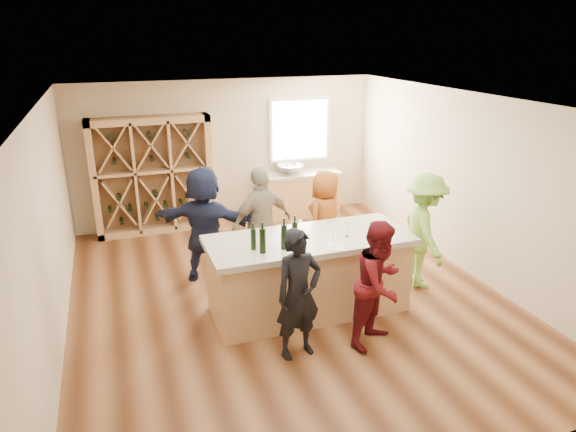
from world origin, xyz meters
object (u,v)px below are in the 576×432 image
object	(u,v)px
wine_bottle_d	(284,237)
person_near_left	(299,294)
tasting_counter_base	(309,277)
person_server	(424,231)
wine_bottle_b	(263,241)
sink	(290,169)
wine_rack	(153,176)
person_near_right	(380,284)
person_far_left	(205,224)
person_far_right	(325,219)
wine_bottle_a	(253,239)
wine_bottle_e	(295,233)
person_far_mid	(262,224)

from	to	relation	value
wine_bottle_d	person_near_left	bearing A→B (deg)	-94.85
tasting_counter_base	person_server	world-z (taller)	person_server
wine_bottle_b	person_near_left	bearing A→B (deg)	-70.66
sink	wine_rack	bearing A→B (deg)	178.51
person_near_right	wine_rack	bearing A→B (deg)	83.03
person_far_left	person_server	bearing A→B (deg)	-174.48
person_far_right	person_server	bearing A→B (deg)	100.40
person_near_right	wine_bottle_a	bearing A→B (deg)	115.18
wine_bottle_d	wine_bottle_e	size ratio (longest dim) A/B	1.10
wine_bottle_d	person_far_left	bearing A→B (deg)	112.63
wine_bottle_e	sink	bearing A→B (deg)	71.24
person_far_mid	person_far_left	size ratio (longest dim) A/B	0.98
wine_rack	person_near_left	world-z (taller)	wine_rack
person_far_left	person_near_right	bearing A→B (deg)	152.55
person_far_mid	sink	bearing A→B (deg)	-134.77
person_server	wine_bottle_d	bearing A→B (deg)	111.62
person_near_left	person_far_left	world-z (taller)	person_far_left
person_far_mid	wine_bottle_e	bearing A→B (deg)	75.76
wine_bottle_b	wine_bottle_e	world-z (taller)	wine_bottle_b
wine_rack	person_far_left	world-z (taller)	wine_rack
wine_bottle_a	person_server	bearing A→B (deg)	6.02
tasting_counter_base	person_near_right	distance (m)	1.16
wine_bottle_b	wine_rack	bearing A→B (deg)	102.96
wine_rack	tasting_counter_base	world-z (taller)	wine_rack
wine_rack	wine_bottle_a	xyz separation A→B (m)	(0.85, -3.90, 0.12)
tasting_counter_base	person_near_left	size ratio (longest dim) A/B	1.64
person_server	person_far_right	xyz separation A→B (m)	(-1.09, 1.16, -0.08)
tasting_counter_base	wine_bottle_e	size ratio (longest dim) A/B	8.76
tasting_counter_base	wine_bottle_b	size ratio (longest dim) A/B	8.12
tasting_counter_base	person_near_left	xyz separation A→B (m)	(-0.49, -0.92, 0.30)
wine_rack	person_near_left	bearing A→B (deg)	-76.13
wine_bottle_a	person_far_right	bearing A→B (deg)	42.05
person_near_right	wine_bottle_e	bearing A→B (deg)	99.83
person_near_left	person_near_right	distance (m)	1.01
wine_bottle_d	person_near_right	xyz separation A→B (m)	(0.95, -0.75, -0.45)
wine_rack	wine_bottle_b	world-z (taller)	wine_rack
tasting_counter_base	person_far_right	distance (m)	1.56
tasting_counter_base	wine_bottle_e	distance (m)	0.78
tasting_counter_base	wine_bottle_d	xyz separation A→B (m)	(-0.44, -0.24, 0.74)
person_near_right	person_far_mid	xyz separation A→B (m)	(-0.82, 2.19, 0.09)
wine_bottle_e	person_server	distance (m)	2.19
wine_bottle_a	person_far_right	world-z (taller)	person_far_right
wine_bottle_a	person_near_left	bearing A→B (deg)	-68.92
person_near_right	person_server	size ratio (longest dim) A/B	0.91
person_far_right	person_near_right	bearing A→B (deg)	50.19
person_near_right	person_far_mid	bearing A→B (deg)	79.05
tasting_counter_base	person_near_left	distance (m)	1.09
person_far_left	wine_rack	bearing A→B (deg)	-49.20
wine_bottle_a	wine_bottle_e	xyz separation A→B (m)	(0.55, 0.01, 0.01)
wine_rack	wine_bottle_e	world-z (taller)	wine_rack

